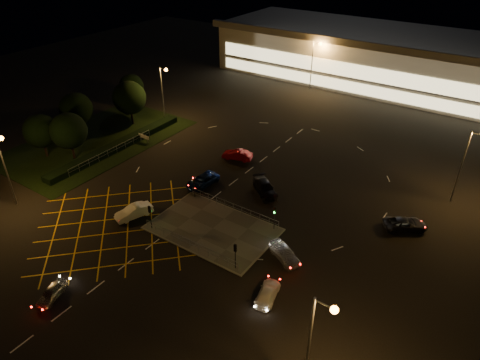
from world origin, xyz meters
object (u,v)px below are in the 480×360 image
Objects in this scene: signal_nw at (194,182)px; car_left_blue at (202,181)px; signal_sw at (150,213)px; car_approach_white at (268,293)px; car_right_silver at (285,253)px; signal_ne at (275,213)px; car_far_dkgrey at (265,188)px; car_near_silver at (52,293)px; car_east_grey at (405,224)px; car_circ_red at (237,155)px; signal_se at (235,251)px; car_queue_white at (134,212)px.

car_left_blue is (-1.08, 3.01, -1.66)m from signal_nw.
signal_sw is 17.00m from car_approach_white.
car_right_silver is at bearing -164.76° from signal_sw.
signal_ne is 0.62× the size of car_left_blue.
signal_sw is 7.99m from signal_nw.
car_near_silver is at bearing -155.52° from car_far_dkgrey.
car_far_dkgrey is (8.09, 3.15, 0.07)m from car_left_blue.
signal_nw is 0.63× the size of car_east_grey.
car_right_silver is at bearing -17.04° from car_left_blue.
car_circ_red is (-1.30, 19.77, -1.61)m from signal_sw.
signal_nw is at bearing 105.56° from car_right_silver.
car_left_blue is (-1.08, 10.99, -1.66)m from signal_sw.
signal_se reaches higher than car_circ_red.
car_near_silver is 0.72× the size of car_east_grey.
signal_nw is 0.75× the size of car_approach_white.
signal_nw is 8.37m from car_queue_white.
signal_se is 21.09m from car_east_grey.
car_left_blue is at bearing 73.44° from car_near_silver.
car_approach_white is at bearing -29.78° from car_left_blue.
signal_nw is 0.69× the size of car_queue_white.
signal_sw is 13.32m from car_near_silver.
car_far_dkgrey is at bearing 26.47° from car_left_blue.
car_queue_white reaches higher than car_east_grey.
signal_se is 14.41m from signal_nw.
car_east_grey is (17.69, 2.61, -0.08)m from car_far_dkgrey.
car_approach_white is (16.84, -9.52, -1.76)m from signal_nw.
signal_ne is 17.26m from car_queue_white.
car_queue_white is (-3.08, 13.76, 0.14)m from car_near_silver.
signal_se reaches higher than car_far_dkgrey.
signal_nw is 21.26m from car_near_silver.
signal_nw is 0.71× the size of car_right_silver.
car_far_dkgrey reaches higher than car_approach_white.
car_circ_red is (-8.30, 5.62, -0.02)m from car_far_dkgrey.
signal_sw is 1.00× the size of signal_se.
signal_se is 5.37m from car_approach_white.
car_queue_white is at bearing -178.03° from car_far_dkgrey.
car_circ_red is at bearing 76.43° from car_right_silver.
signal_sw is 16.15m from car_right_silver.
car_queue_white reaches higher than car_near_silver.
signal_sw reaches higher than car_queue_white.
signal_se is 0.75× the size of car_approach_white.
car_near_silver is at bearing 46.74° from signal_se.
car_east_grey is (24.70, 16.76, -1.67)m from signal_sw.
car_right_silver is at bearing -129.65° from signal_se.
car_right_silver is 5.92m from car_approach_white.
signal_ne is 13.53m from car_left_blue.
car_near_silver is 0.71× the size of car_left_blue.
signal_se is 1.00× the size of signal_ne.
signal_sw is 0.59× the size of car_far_dkgrey.
car_near_silver is 0.81× the size of car_right_silver.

